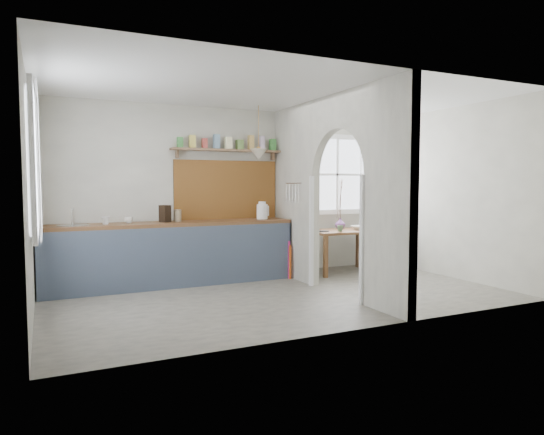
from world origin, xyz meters
name	(u,v)px	position (x,y,z in m)	size (l,w,h in m)	color
floor	(284,296)	(0.00, 0.00, 0.00)	(5.80, 3.20, 0.01)	gray
ceiling	(284,91)	(0.00, 0.00, 2.60)	(5.80, 3.20, 0.01)	beige
walls	(284,195)	(0.00, 0.00, 1.30)	(5.81, 3.21, 2.60)	beige
partition	(329,183)	(0.70, 0.06, 1.45)	(0.12, 3.20, 2.60)	beige
kitchen_window	(31,163)	(-2.87, 0.00, 1.65)	(0.10, 1.16, 1.50)	white
nook_window	(337,175)	(1.80, 1.56, 1.60)	(1.76, 0.10, 1.30)	white
counter	(172,253)	(-1.13, 1.33, 0.46)	(3.50, 0.60, 0.90)	brown
sink	(73,226)	(-2.43, 1.30, 0.89)	(0.40, 0.40, 0.02)	silver
backsplash	(227,190)	(-0.20, 1.58, 1.35)	(1.65, 0.03, 0.90)	brown
shelf	(228,146)	(-0.20, 1.49, 2.01)	(1.75, 0.20, 0.21)	#83674C
pendant_lamp	(259,154)	(0.15, 1.15, 1.88)	(0.26, 0.26, 0.16)	beige
utensil_rail	(294,183)	(0.61, 0.90, 1.45)	(0.02, 0.02, 0.50)	silver
dining_table	(343,251)	(1.63, 1.10, 0.35)	(1.10, 0.74, 0.69)	brown
chair_left	(299,245)	(0.86, 1.20, 0.48)	(0.44, 0.44, 0.97)	white
chair_right	(379,242)	(2.40, 1.16, 0.45)	(0.41, 0.41, 0.90)	white
kettle	(262,210)	(0.28, 1.31, 1.04)	(0.23, 0.18, 0.27)	white
mug_a	(106,221)	(-2.03, 1.29, 0.95)	(0.11, 0.11, 0.10)	silver
mug_b	(129,220)	(-1.72, 1.33, 0.95)	(0.11, 0.11, 0.09)	silver
knife_block	(165,214)	(-1.22, 1.33, 1.02)	(0.11, 0.15, 0.24)	#2F1F13
jar	(178,216)	(-1.03, 1.37, 0.99)	(0.11, 0.11, 0.17)	#847155
towel_magenta	(289,261)	(0.58, 0.99, 0.28)	(0.02, 0.03, 0.60)	#CD287C
towel_orange	(290,263)	(0.58, 0.95, 0.25)	(0.02, 0.03, 0.53)	#EB5B1B
bowl	(360,228)	(1.92, 1.04, 0.72)	(0.27, 0.27, 0.07)	silver
table_cup	(340,228)	(1.46, 0.93, 0.74)	(0.10, 0.10, 0.10)	#4F7551
plate	(323,231)	(1.20, 1.01, 0.70)	(0.18, 0.18, 0.02)	black
vase	(340,223)	(1.72, 1.33, 0.78)	(0.17, 0.17, 0.18)	#653876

